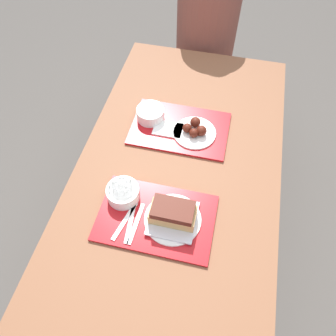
{
  "coord_description": "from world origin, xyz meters",
  "views": [
    {
      "loc": [
        0.14,
        -0.74,
        1.86
      ],
      "look_at": [
        -0.03,
        0.0,
        0.77
      ],
      "focal_mm": 35.0,
      "sensor_mm": 36.0,
      "label": 1
    }
  ],
  "objects": [
    {
      "name": "plastic_knife_near",
      "position": [
        -0.1,
        -0.25,
        0.74
      ],
      "size": [
        0.02,
        0.17,
        0.0
      ],
      "color": "white",
      "rests_on": "tray_near"
    },
    {
      "name": "picnic_table",
      "position": [
        0.0,
        0.0,
        0.64
      ],
      "size": [
        0.85,
        1.68,
        0.73
      ],
      "color": "brown",
      "rests_on": "ground_plane"
    },
    {
      "name": "wings_plate_far",
      "position": [
        0.03,
        0.23,
        0.76
      ],
      "size": [
        0.19,
        0.19,
        0.05
      ],
      "color": "white",
      "rests_on": "tray_far"
    },
    {
      "name": "picnic_bench_far",
      "position": [
        0.0,
        1.06,
        0.39
      ],
      "size": [
        0.81,
        0.28,
        0.47
      ],
      "color": "brown",
      "rests_on": "ground_plane"
    },
    {
      "name": "bowl_coleslaw_far",
      "position": [
        -0.18,
        0.28,
        0.77
      ],
      "size": [
        0.13,
        0.13,
        0.06
      ],
      "color": "white",
      "rests_on": "tray_far"
    },
    {
      "name": "tray_far",
      "position": [
        -0.04,
        0.25,
        0.74
      ],
      "size": [
        0.44,
        0.29,
        0.01
      ],
      "color": "#B21419",
      "rests_on": "picnic_table"
    },
    {
      "name": "tray_near",
      "position": [
        -0.03,
        -0.21,
        0.74
      ],
      "size": [
        0.44,
        0.29,
        0.01
      ],
      "color": "#B21419",
      "rests_on": "picnic_table"
    },
    {
      "name": "person_seated_across",
      "position": [
        -0.04,
        1.06,
        0.78
      ],
      "size": [
        0.36,
        0.36,
        0.74
      ],
      "color": "brown",
      "rests_on": "picnic_bench_far"
    },
    {
      "name": "plastic_spoon_near",
      "position": [
        -0.14,
        -0.25,
        0.74
      ],
      "size": [
        0.06,
        0.17,
        0.0
      ],
      "color": "white",
      "rests_on": "tray_near"
    },
    {
      "name": "condiment_packet",
      "position": [
        -0.04,
        -0.15,
        0.74
      ],
      "size": [
        0.04,
        0.03,
        0.01
      ],
      "color": "#3F3F47",
      "rests_on": "tray_near"
    },
    {
      "name": "brisket_sandwich_plate",
      "position": [
        0.03,
        -0.21,
        0.78
      ],
      "size": [
        0.21,
        0.21,
        0.09
      ],
      "color": "white",
      "rests_on": "tray_near"
    },
    {
      "name": "bowl_coleslaw_near",
      "position": [
        -0.18,
        -0.15,
        0.77
      ],
      "size": [
        0.13,
        0.13,
        0.06
      ],
      "color": "white",
      "rests_on": "tray_near"
    },
    {
      "name": "napkin_far",
      "position": [
        -0.09,
        0.23,
        0.75
      ],
      "size": [
        0.13,
        0.09,
        0.01
      ],
      "color": "white",
      "rests_on": "tray_far"
    },
    {
      "name": "plastic_fork_near",
      "position": [
        -0.12,
        -0.25,
        0.74
      ],
      "size": [
        0.03,
        0.17,
        0.0
      ],
      "color": "white",
      "rests_on": "tray_near"
    },
    {
      "name": "ground_plane",
      "position": [
        0.0,
        0.0,
        0.0
      ],
      "size": [
        12.0,
        12.0,
        0.0
      ],
      "primitive_type": "plane",
      "color": "#4C4742"
    }
  ]
}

